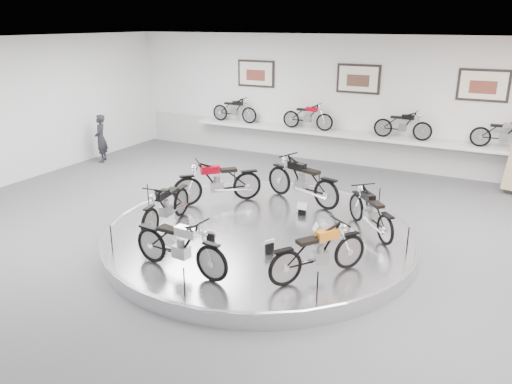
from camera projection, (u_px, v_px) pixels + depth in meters
The scene contains 21 objects.
floor at pixel (253, 247), 10.17m from camera, with size 16.00×16.00×0.00m, color #535355.
ceiling at pixel (252, 43), 8.87m from camera, with size 16.00×16.00×0.00m, color white.
wall_back at pixel (357, 102), 15.41m from camera, with size 16.00×16.00×0.00m, color silver.
dado_band at pixel (354, 148), 15.86m from camera, with size 15.68×0.04×1.10m, color #BCBCBA.
display_platform at pixel (259, 235), 10.37m from camera, with size 6.40×6.40×0.30m, color silver.
platform_rim at pixel (259, 230), 10.33m from camera, with size 6.40×6.40×0.10m, color #B2B2BA.
shelf at pixel (352, 135), 15.48m from camera, with size 11.00×0.55×0.10m, color silver.
poster_left at pixel (256, 74), 16.66m from camera, with size 1.35×0.06×0.88m, color #EFE6CE.
poster_center at pixel (358, 79), 15.15m from camera, with size 1.35×0.06×0.88m, color #EFE6CE.
poster_right at pixel (483, 85), 13.63m from camera, with size 1.35×0.06×0.88m, color #EFE6CE.
shelf_bike_a at pixel (234, 111), 17.16m from camera, with size 1.22×0.42×0.73m, color black, non-canonical shape.
shelf_bike_b at pixel (308, 118), 15.99m from camera, with size 1.22×0.42×0.73m, color #960010, non-canonical shape.
shelf_bike_c at pixel (403, 127), 14.70m from camera, with size 1.22×0.42×0.73m, color black, non-canonical shape.
shelf_bike_d at pixel (504, 136), 13.53m from camera, with size 1.22×0.42×0.73m, color #B4B4B9, non-canonical shape.
bike_a at pixel (370, 211), 10.02m from camera, with size 1.55×0.55×0.91m, color black, non-canonical shape.
bike_b at pixel (302, 180), 11.68m from camera, with size 1.84×0.65×1.08m, color black, non-canonical shape.
bike_c at pixel (218, 181), 11.62m from camera, with size 1.79×0.63×1.06m, color #960010, non-canonical shape.
bike_d at pixel (166, 205), 10.27m from camera, with size 1.63×0.58×0.96m, color black, non-canonical shape.
bike_e at pixel (180, 245), 8.41m from camera, with size 1.67×0.59×0.98m, color #B4B4B9, non-canonical shape.
bike_f at pixel (319, 251), 8.23m from camera, with size 1.62×0.57×0.95m, color orange, non-canonical shape.
visitor at pixel (101, 138), 16.11m from camera, with size 0.56×0.37×1.54m, color black.
Camera 1 is at (4.28, -8.20, 4.37)m, focal length 35.00 mm.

